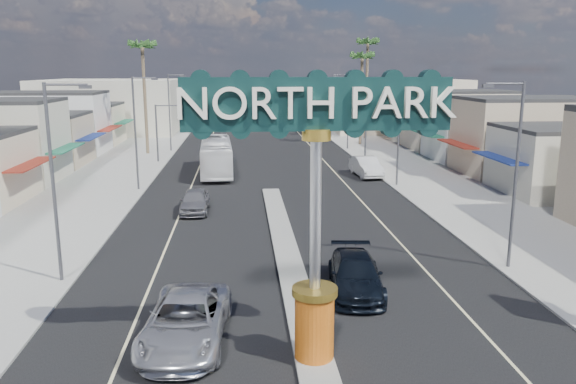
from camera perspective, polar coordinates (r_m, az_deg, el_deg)
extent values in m
plane|color=gray|center=(46.05, -1.84, 0.40)|extent=(160.00, 160.00, 0.00)
cube|color=black|center=(46.05, -1.84, 0.40)|extent=(20.00, 120.00, 0.01)
cube|color=gray|center=(30.58, -0.26, -5.66)|extent=(1.30, 30.00, 0.16)
cube|color=gray|center=(47.44, -18.98, 0.15)|extent=(8.00, 120.00, 0.12)
cube|color=gray|center=(48.78, 14.81, 0.74)|extent=(8.00, 120.00, 0.12)
cube|color=beige|center=(62.26, -25.28, 5.15)|extent=(12.00, 42.00, 6.00)
cube|color=#B7B29E|center=(64.01, 19.58, 5.78)|extent=(12.00, 42.00, 6.00)
cube|color=#B7B29E|center=(92.29, -17.31, 8.36)|extent=(20.00, 20.00, 8.00)
cube|color=beige|center=(93.38, 10.41, 8.75)|extent=(20.00, 20.00, 8.00)
cylinder|color=#C1520E|center=(19.04, 2.69, -13.42)|extent=(1.30, 1.30, 2.20)
cylinder|color=gold|center=(18.54, 2.73, -10.01)|extent=(1.50, 1.50, 0.25)
cylinder|color=#B7B7BC|center=(17.73, 2.81, -2.44)|extent=(0.36, 0.36, 4.80)
cylinder|color=gold|center=(17.26, 2.90, 5.85)|extent=(0.90, 0.90, 0.35)
cube|color=black|center=(17.18, 2.94, 8.92)|extent=(8.20, 0.50, 1.60)
cylinder|color=#47474C|center=(59.99, -13.19, 5.77)|extent=(0.18, 0.18, 6.00)
cylinder|color=#47474C|center=(59.43, -10.91, 8.62)|extent=(5.00, 0.12, 0.12)
cube|color=black|center=(59.29, -8.95, 8.20)|extent=(0.32, 0.32, 1.00)
sphere|color=red|center=(59.08, -8.97, 8.50)|extent=(0.22, 0.22, 0.22)
cylinder|color=#47474C|center=(60.82, 7.90, 6.07)|extent=(0.18, 0.18, 6.00)
cylinder|color=#47474C|center=(60.08, 5.62, 8.82)|extent=(5.00, 0.12, 0.12)
cube|color=black|center=(59.79, 3.71, 8.36)|extent=(0.32, 0.32, 1.00)
sphere|color=red|center=(59.59, 3.74, 8.65)|extent=(0.22, 0.22, 0.22)
cylinder|color=#47474C|center=(26.81, -22.74, 0.56)|extent=(0.16, 0.16, 9.00)
cylinder|color=#47474C|center=(26.07, -21.65, 10.11)|extent=(1.80, 0.10, 0.10)
cube|color=#47474C|center=(25.86, -19.91, 10.00)|extent=(0.50, 0.22, 0.15)
cylinder|color=#47474C|center=(46.03, -15.24, 5.64)|extent=(0.16, 0.16, 9.00)
cylinder|color=#47474C|center=(45.60, -14.43, 11.18)|extent=(1.80, 0.10, 0.10)
cube|color=#47474C|center=(45.48, -13.41, 11.10)|extent=(0.50, 0.22, 0.15)
cylinder|color=#47474C|center=(67.69, -11.95, 7.82)|extent=(0.16, 0.16, 9.00)
cylinder|color=#47474C|center=(67.40, -11.34, 11.58)|extent=(1.80, 0.10, 0.10)
cube|color=#47474C|center=(67.32, -10.65, 11.52)|extent=(0.50, 0.22, 0.15)
cylinder|color=#47474C|center=(28.57, 22.13, 1.29)|extent=(0.16, 0.16, 9.00)
cylinder|color=#47474C|center=(27.73, 21.19, 10.23)|extent=(1.80, 0.10, 0.10)
cube|color=#47474C|center=(27.40, 19.64, 10.11)|extent=(0.50, 0.22, 0.15)
cylinder|color=#47474C|center=(47.07, 11.19, 5.98)|extent=(0.16, 0.16, 9.00)
cylinder|color=#47474C|center=(46.57, 10.33, 11.38)|extent=(1.80, 0.10, 0.10)
cube|color=#47474C|center=(46.37, 9.35, 11.28)|extent=(0.50, 0.22, 0.15)
cylinder|color=#47474C|center=(68.41, 6.14, 8.06)|extent=(0.16, 0.16, 9.00)
cylinder|color=#47474C|center=(68.06, 5.46, 11.76)|extent=(1.80, 0.10, 0.10)
cube|color=#47474C|center=(67.93, 4.78, 11.69)|extent=(0.50, 0.22, 0.15)
cylinder|color=brown|center=(65.96, -14.31, 8.90)|extent=(0.36, 0.36, 12.00)
cylinder|color=brown|center=(72.73, 7.44, 9.07)|extent=(0.36, 0.36, 11.00)
cylinder|color=brown|center=(78.97, 7.97, 10.03)|extent=(0.36, 0.36, 13.00)
imported|color=silver|center=(20.66, -10.35, -12.75)|extent=(3.23, 6.22, 1.67)
imported|color=black|center=(24.89, 6.87, -8.33)|extent=(2.72, 5.59, 1.57)
imported|color=slate|center=(38.66, -9.43, -0.89)|extent=(1.94, 4.65, 1.58)
imported|color=silver|center=(51.51, 7.94, 2.56)|extent=(2.27, 5.47, 1.76)
imported|color=white|center=(52.85, -7.30, 3.65)|extent=(3.25, 11.80, 3.26)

